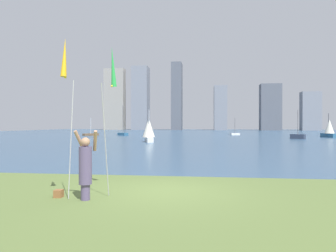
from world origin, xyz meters
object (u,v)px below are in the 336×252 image
object	(u,v)px
sailboat_5	(298,136)
person	(86,166)
sailboat_0	(91,134)
sailboat_3	(149,130)
sailboat_4	(329,129)
sailboat_1	(123,134)
kite_flag_right	(112,71)
bag	(59,194)
sailboat_2	(235,134)
kite_flag_left	(65,63)

from	to	relation	value
sailboat_5	person	bearing A→B (deg)	-113.33
sailboat_0	sailboat_3	world-z (taller)	sailboat_3
sailboat_3	person	bearing A→B (deg)	-82.99
sailboat_4	sailboat_1	bearing A→B (deg)	171.90
person	kite_flag_right	xyz separation A→B (m)	(0.48, 0.83, 2.65)
kite_flag_right	sailboat_0	xyz separation A→B (m)	(-17.89, 44.71, -3.32)
kite_flag_right	bag	bearing A→B (deg)	-154.31
sailboat_0	sailboat_1	size ratio (longest dim) A/B	0.58
sailboat_1	sailboat_3	bearing A→B (deg)	-67.00
bag	sailboat_3	world-z (taller)	sailboat_3
sailboat_2	sailboat_5	world-z (taller)	sailboat_5
kite_flag_right	sailboat_2	bearing A→B (deg)	80.83
kite_flag_left	sailboat_5	size ratio (longest dim) A/B	1.05
kite_flag_left	sailboat_1	distance (m)	49.09
bag	sailboat_4	bearing A→B (deg)	61.46
sailboat_0	sailboat_4	world-z (taller)	sailboat_4
person	sailboat_0	xyz separation A→B (m)	(-17.40, 45.54, -0.67)
sailboat_0	sailboat_3	bearing A→B (deg)	-52.72
sailboat_1	sailboat_5	world-z (taller)	sailboat_1
kite_flag_left	sailboat_4	xyz separation A→B (m)	(22.67, 42.75, -2.23)
sailboat_2	kite_flag_left	bearing A→B (deg)	-100.03
kite_flag_left	bag	bearing A→B (deg)	134.00
sailboat_2	sailboat_3	size ratio (longest dim) A/B	0.87
bag	sailboat_3	bearing A→B (deg)	95.27
person	bag	size ratio (longest dim) A/B	8.60
kite_flag_right	sailboat_0	distance (m)	48.27
kite_flag_left	sailboat_1	xyz separation A→B (m)	(-11.49, 47.61, -3.30)
bag	sailboat_3	distance (m)	27.00
sailboat_2	sailboat_4	xyz separation A→B (m)	(13.55, -8.83, 1.17)
sailboat_1	sailboat_4	xyz separation A→B (m)	(34.17, -4.87, 1.07)
sailboat_1	sailboat_5	size ratio (longest dim) A/B	1.36
person	sailboat_5	world-z (taller)	sailboat_5
sailboat_0	sailboat_4	xyz separation A→B (m)	(39.60, -2.98, 1.14)
person	sailboat_3	bearing A→B (deg)	101.30
sailboat_1	sailboat_4	world-z (taller)	sailboat_1
person	sailboat_1	xyz separation A→B (m)	(-11.98, 47.42, -0.60)
kite_flag_left	sailboat_2	distance (m)	52.49
bag	person	bearing A→B (deg)	-12.76
person	kite_flag_left	world-z (taller)	kite_flag_left
sailboat_3	sailboat_5	bearing A→B (deg)	27.02
kite_flag_right	sailboat_5	bearing A→B (deg)	66.84
kite_flag_left	sailboat_1	world-z (taller)	sailboat_1
bag	sailboat_2	distance (m)	52.07
kite_flag_left	sailboat_4	world-z (taller)	kite_flag_left
sailboat_1	sailboat_2	world-z (taller)	sailboat_1
bag	kite_flag_left	bearing A→B (deg)	-46.00
sailboat_0	sailboat_1	xyz separation A→B (m)	(5.43, 1.88, 0.07)
sailboat_0	sailboat_2	distance (m)	26.70
kite_flag_left	kite_flag_right	bearing A→B (deg)	46.66
sailboat_3	kite_flag_right	bearing A→B (deg)	-81.73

